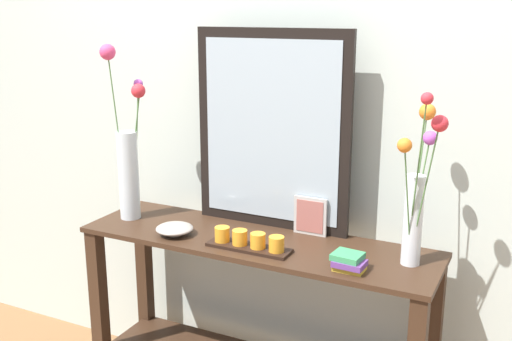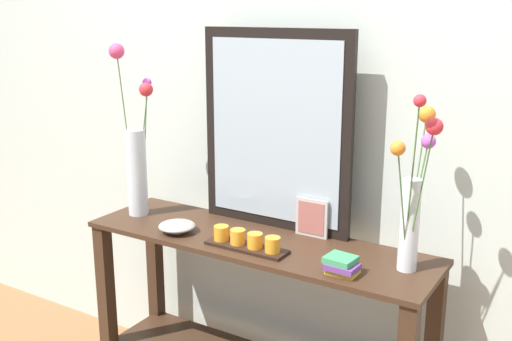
{
  "view_description": "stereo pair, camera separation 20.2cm",
  "coord_description": "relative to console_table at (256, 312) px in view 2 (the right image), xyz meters",
  "views": [
    {
      "loc": [
        0.97,
        -1.96,
        1.65
      ],
      "look_at": [
        0.0,
        0.0,
        1.07
      ],
      "focal_mm": 42.8,
      "sensor_mm": 36.0,
      "label": 1
    },
    {
      "loc": [
        1.14,
        -1.86,
        1.65
      ],
      "look_at": [
        0.0,
        0.0,
        1.07
      ],
      "focal_mm": 42.8,
      "sensor_mm": 36.0,
      "label": 2
    }
  ],
  "objects": [
    {
      "name": "wall_back",
      "position": [
        0.0,
        0.32,
        0.86
      ],
      "size": [
        6.4,
        0.08,
        2.7
      ],
      "primitive_type": "cube",
      "color": "beige",
      "rests_on": "ground"
    },
    {
      "name": "console_table",
      "position": [
        0.0,
        0.0,
        0.0
      ],
      "size": [
        1.39,
        0.4,
        0.8
      ],
      "color": "#382316",
      "rests_on": "ground"
    },
    {
      "name": "mirror_leaning",
      "position": [
        -0.01,
        0.17,
        0.7
      ],
      "size": [
        0.64,
        0.03,
        0.78
      ],
      "color": "black",
      "rests_on": "console_table"
    },
    {
      "name": "tall_vase_left",
      "position": [
        -0.58,
        -0.01,
        0.56
      ],
      "size": [
        0.16,
        0.14,
        0.72
      ],
      "color": "silver",
      "rests_on": "console_table"
    },
    {
      "name": "vase_right",
      "position": [
        0.59,
        0.03,
        0.57
      ],
      "size": [
        0.15,
        0.25,
        0.61
      ],
      "color": "silver",
      "rests_on": "console_table"
    },
    {
      "name": "candle_tray",
      "position": [
        0.02,
        -0.1,
        0.33
      ],
      "size": [
        0.32,
        0.09,
        0.07
      ],
      "color": "black",
      "rests_on": "console_table"
    },
    {
      "name": "picture_frame_small",
      "position": [
        0.17,
        0.14,
        0.38
      ],
      "size": [
        0.13,
        0.01,
        0.15
      ],
      "color": "#B7B2AD",
      "rests_on": "console_table"
    },
    {
      "name": "decorative_bowl",
      "position": [
        -0.31,
        -0.1,
        0.33
      ],
      "size": [
        0.15,
        0.15,
        0.04
      ],
      "color": "#9E9389",
      "rests_on": "console_table"
    },
    {
      "name": "book_stack",
      "position": [
        0.41,
        -0.12,
        0.34
      ],
      "size": [
        0.12,
        0.1,
        0.06
      ],
      "color": "gold",
      "rests_on": "console_table"
    }
  ]
}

